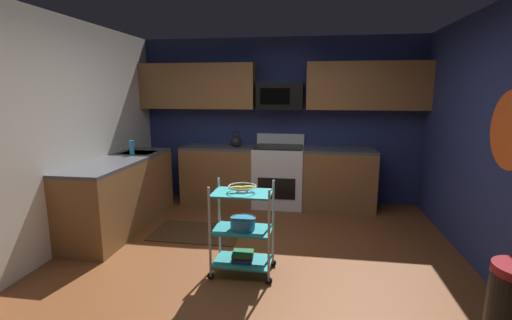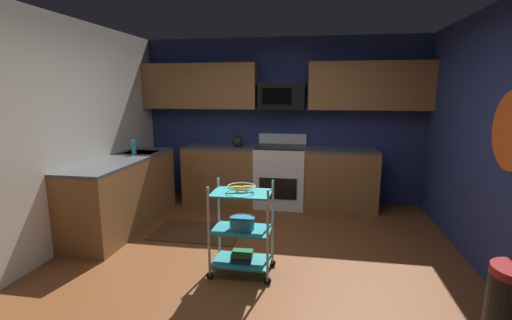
{
  "view_description": "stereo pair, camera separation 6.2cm",
  "coord_description": "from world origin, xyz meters",
  "px_view_note": "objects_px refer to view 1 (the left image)",
  "views": [
    {
      "loc": [
        0.53,
        -3.4,
        1.78
      ],
      "look_at": [
        -0.05,
        0.36,
        1.05
      ],
      "focal_mm": 25.37,
      "sensor_mm": 36.0,
      "label": 1
    },
    {
      "loc": [
        0.59,
        -3.39,
        1.78
      ],
      "look_at": [
        -0.05,
        0.36,
        1.05
      ],
      "focal_mm": 25.37,
      "sensor_mm": 36.0,
      "label": 2
    }
  ],
  "objects_px": {
    "kettle": "(236,142)",
    "book_stack": "(243,256)",
    "fruit_bowl": "(242,188)",
    "mixing_bowl_large": "(243,223)",
    "microwave": "(280,96)",
    "oven_range": "(278,175)",
    "dish_soap_bottle": "(132,148)",
    "rolling_cart": "(243,230)"
  },
  "relations": [
    {
      "from": "microwave",
      "to": "fruit_bowl",
      "type": "distance_m",
      "value": 2.49
    },
    {
      "from": "fruit_bowl",
      "to": "dish_soap_bottle",
      "type": "height_order",
      "value": "dish_soap_bottle"
    },
    {
      "from": "book_stack",
      "to": "kettle",
      "type": "xyz_separation_m",
      "value": [
        -0.53,
        2.24,
        0.82
      ]
    },
    {
      "from": "oven_range",
      "to": "dish_soap_bottle",
      "type": "distance_m",
      "value": 2.21
    },
    {
      "from": "oven_range",
      "to": "rolling_cart",
      "type": "bearing_deg",
      "value": -93.54
    },
    {
      "from": "dish_soap_bottle",
      "to": "rolling_cart",
      "type": "bearing_deg",
      "value": -35.57
    },
    {
      "from": "microwave",
      "to": "book_stack",
      "type": "distance_m",
      "value": 2.8
    },
    {
      "from": "microwave",
      "to": "book_stack",
      "type": "height_order",
      "value": "microwave"
    },
    {
      "from": "book_stack",
      "to": "dish_soap_bottle",
      "type": "relative_size",
      "value": 1.07
    },
    {
      "from": "kettle",
      "to": "rolling_cart",
      "type": "bearing_deg",
      "value": -76.58
    },
    {
      "from": "oven_range",
      "to": "rolling_cart",
      "type": "height_order",
      "value": "oven_range"
    },
    {
      "from": "microwave",
      "to": "rolling_cart",
      "type": "distance_m",
      "value": 2.66
    },
    {
      "from": "microwave",
      "to": "mixing_bowl_large",
      "type": "bearing_deg",
      "value": -93.34
    },
    {
      "from": "microwave",
      "to": "fruit_bowl",
      "type": "height_order",
      "value": "microwave"
    },
    {
      "from": "rolling_cart",
      "to": "kettle",
      "type": "distance_m",
      "value": 2.37
    },
    {
      "from": "dish_soap_bottle",
      "to": "mixing_bowl_large",
      "type": "bearing_deg",
      "value": -35.55
    },
    {
      "from": "oven_range",
      "to": "book_stack",
      "type": "xyz_separation_m",
      "value": [
        -0.14,
        -2.24,
        -0.3
      ]
    },
    {
      "from": "microwave",
      "to": "kettle",
      "type": "relative_size",
      "value": 2.65
    },
    {
      "from": "microwave",
      "to": "kettle",
      "type": "distance_m",
      "value": 0.98
    },
    {
      "from": "oven_range",
      "to": "kettle",
      "type": "height_order",
      "value": "kettle"
    },
    {
      "from": "fruit_bowl",
      "to": "rolling_cart",
      "type": "bearing_deg",
      "value": -116.57
    },
    {
      "from": "fruit_bowl",
      "to": "kettle",
      "type": "height_order",
      "value": "kettle"
    },
    {
      "from": "book_stack",
      "to": "kettle",
      "type": "height_order",
      "value": "kettle"
    },
    {
      "from": "oven_range",
      "to": "book_stack",
      "type": "relative_size",
      "value": 5.14
    },
    {
      "from": "oven_range",
      "to": "fruit_bowl",
      "type": "relative_size",
      "value": 4.04
    },
    {
      "from": "rolling_cart",
      "to": "fruit_bowl",
      "type": "xyz_separation_m",
      "value": [
        0.0,
        0.0,
        0.42
      ]
    },
    {
      "from": "oven_range",
      "to": "kettle",
      "type": "relative_size",
      "value": 4.17
    },
    {
      "from": "microwave",
      "to": "dish_soap_bottle",
      "type": "xyz_separation_m",
      "value": [
        -1.91,
        -1.08,
        -0.68
      ]
    },
    {
      "from": "fruit_bowl",
      "to": "kettle",
      "type": "distance_m",
      "value": 2.31
    },
    {
      "from": "rolling_cart",
      "to": "mixing_bowl_large",
      "type": "bearing_deg",
      "value": 0.0
    },
    {
      "from": "book_stack",
      "to": "fruit_bowl",
      "type": "bearing_deg",
      "value": 0.0
    },
    {
      "from": "mixing_bowl_large",
      "to": "microwave",
      "type": "bearing_deg",
      "value": 86.66
    },
    {
      "from": "mixing_bowl_large",
      "to": "book_stack",
      "type": "relative_size",
      "value": 1.18
    },
    {
      "from": "oven_range",
      "to": "microwave",
      "type": "xyz_separation_m",
      "value": [
        -0.0,
        0.1,
        1.22
      ]
    },
    {
      "from": "kettle",
      "to": "fruit_bowl",
      "type": "bearing_deg",
      "value": -76.58
    },
    {
      "from": "mixing_bowl_large",
      "to": "book_stack",
      "type": "xyz_separation_m",
      "value": [
        -0.0,
        0.0,
        -0.35
      ]
    },
    {
      "from": "kettle",
      "to": "book_stack",
      "type": "bearing_deg",
      "value": -76.58
    },
    {
      "from": "kettle",
      "to": "dish_soap_bottle",
      "type": "height_order",
      "value": "kettle"
    },
    {
      "from": "fruit_bowl",
      "to": "mixing_bowl_large",
      "type": "bearing_deg",
      "value": 0.0
    },
    {
      "from": "fruit_bowl",
      "to": "dish_soap_bottle",
      "type": "relative_size",
      "value": 1.36
    },
    {
      "from": "oven_range",
      "to": "microwave",
      "type": "distance_m",
      "value": 1.23
    },
    {
      "from": "oven_range",
      "to": "mixing_bowl_large",
      "type": "xyz_separation_m",
      "value": [
        -0.14,
        -2.24,
        0.04
      ]
    }
  ]
}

